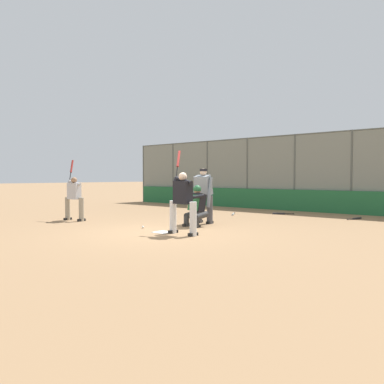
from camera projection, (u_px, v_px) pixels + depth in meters
ground_plane at (163, 232)px, 9.94m from camera, size 160.00×160.00×0.00m
home_plate_marker at (163, 232)px, 9.94m from camera, size 0.43×0.43×0.01m
backstop_fence at (295, 170)px, 16.35m from camera, size 19.17×0.08×3.35m
padding_wall at (293, 200)px, 16.33m from camera, size 18.71×0.18×0.92m
bleachers_beyond at (343, 198)px, 17.52m from camera, size 13.36×2.50×1.48m
batter_at_plate at (183, 201)px, 9.56m from camera, size 1.01×0.68×2.19m
catcher_behind_plate at (195, 205)px, 11.12m from camera, size 0.66×0.80×1.23m
umpire_home at (204, 194)px, 11.85m from camera, size 0.71×0.45×1.74m
batter_on_deck at (74, 197)px, 12.61m from camera, size 1.04×0.59×2.08m
spare_bat_near_backstop at (280, 214)px, 14.73m from camera, size 0.74×0.47×0.07m
spare_bat_by_padding at (356, 218)px, 12.99m from camera, size 0.28×0.79×0.07m
spare_bat_third_base_side at (233, 214)px, 14.55m from camera, size 0.41×0.77×0.07m
baseball_loose at (143, 227)px, 10.73m from camera, size 0.07×0.07×0.07m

